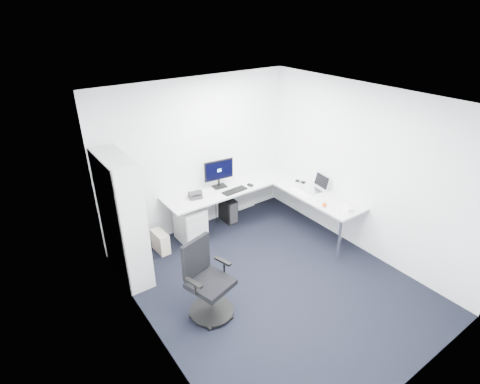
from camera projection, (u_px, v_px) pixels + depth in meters
ground at (273, 283)px, 5.56m from camera, size 4.20×4.20×0.00m
ceiling at (282, 102)px, 4.34m from camera, size 4.20×4.20×0.00m
wall_back at (198, 157)px, 6.47m from camera, size 3.60×0.02×2.70m
wall_front at (427, 294)px, 3.43m from camera, size 3.60×0.02×2.70m
wall_left at (150, 251)px, 4.01m from camera, size 0.02×4.20×2.70m
wall_right at (364, 172)px, 5.89m from camera, size 0.02×4.20×2.70m
l_desk at (247, 212)px, 6.68m from camera, size 2.71×1.52×0.79m
drawer_pedestal at (190, 224)px, 6.46m from camera, size 0.41×0.51×0.63m
bookshelf at (123, 219)px, 5.32m from camera, size 0.38×0.97×1.95m
task_chair at (211, 282)px, 4.78m from camera, size 0.75×0.75×1.09m
black_pc_tower at (227, 209)px, 7.11m from camera, size 0.23×0.47×0.46m
beige_pc_tower at (160, 242)px, 6.22m from camera, size 0.19×0.38×0.36m
power_strip at (246, 206)px, 7.61m from camera, size 0.39×0.07×0.04m
monitor at (219, 174)px, 6.56m from camera, size 0.56×0.23×0.52m
black_keyboard at (235, 191)px, 6.52m from camera, size 0.47×0.19×0.02m
mouse at (250, 185)px, 6.71m from camera, size 0.08×0.11×0.03m
desk_phone at (195, 194)px, 6.28m from camera, size 0.25×0.25×0.15m
laptop at (312, 184)px, 6.49m from camera, size 0.42×0.41×0.26m
white_keyboard at (300, 193)px, 6.46m from camera, size 0.16×0.47×0.02m
headphones at (300, 181)px, 6.84m from camera, size 0.17×0.20×0.05m
orange_fruit at (324, 205)px, 6.01m from camera, size 0.08×0.08×0.08m
tissue_box at (347, 208)px, 5.92m from camera, size 0.15×0.22×0.07m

